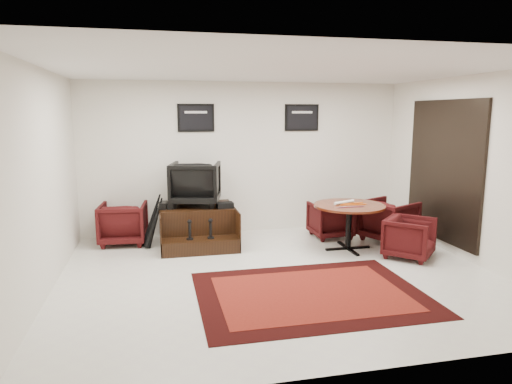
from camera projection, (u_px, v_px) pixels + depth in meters
The scene contains 16 objects.
ground at pixel (280, 275), 6.38m from camera, with size 6.00×6.00×0.00m, color silver.
room_shell at pixel (307, 146), 6.28m from camera, with size 6.02×5.02×2.81m.
area_rug at pixel (311, 294), 5.71m from camera, with size 2.81×2.11×0.01m.
shine_podium at pixel (197, 226), 7.88m from camera, with size 1.27×1.30×0.65m.
shine_chair at pixel (195, 181), 7.88m from camera, with size 0.82×0.76×0.84m, color black.
shoes_pair at pixel (167, 205), 7.68m from camera, with size 0.26×0.32×0.11m.
polish_kit at pixel (225, 205), 7.70m from camera, with size 0.28×0.19×0.10m, color black.
umbrella_black at pixel (155, 222), 7.59m from camera, with size 0.33×0.12×0.88m, color black, non-canonical shape.
umbrella_hooked at pixel (152, 219), 7.73m from camera, with size 0.34×0.13×0.92m, color black, non-canonical shape.
armchair_side at pixel (123, 221), 7.86m from camera, with size 0.77×0.72×0.79m, color black.
meeting_table at pixel (349, 210), 7.47m from camera, with size 1.16×1.16×0.76m.
table_chair_back at pixel (330, 218), 8.28m from camera, with size 0.69×0.65×0.71m, color black.
table_chair_window at pixel (389, 218), 8.03m from camera, with size 0.79×0.74×0.81m, color black.
table_chair_corner at pixel (410, 236), 7.09m from camera, with size 0.68×0.64×0.70m, color black.
paper_roll at pixel (344, 202), 7.52m from camera, with size 0.05×0.05×0.42m, color white.
table_clutter at pixel (352, 205), 7.42m from camera, with size 0.57×0.32×0.01m.
Camera 1 is at (-1.64, -5.88, 2.24)m, focal length 32.00 mm.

